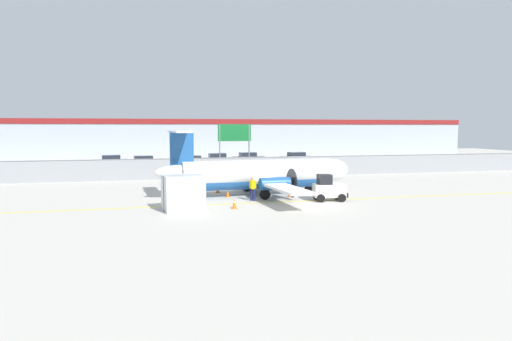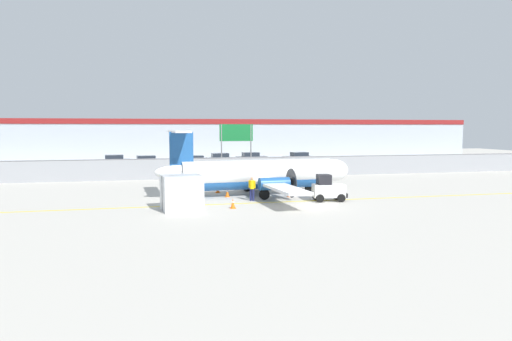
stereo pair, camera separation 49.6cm
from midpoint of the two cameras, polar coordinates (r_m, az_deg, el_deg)
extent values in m
plane|color=#BCB7AD|center=(30.04, 5.13, -4.49)|extent=(140.00, 140.00, 0.00)
cube|color=yellow|center=(31.91, 3.97, -3.89)|extent=(84.00, 0.20, 0.01)
cube|color=gray|center=(47.17, -1.92, 0.35)|extent=(98.00, 0.04, 2.00)
cylinder|color=slate|center=(47.09, -1.93, 1.62)|extent=(98.00, 0.10, 0.10)
cube|color=#38383A|center=(58.52, -4.22, 0.39)|extent=(98.00, 17.00, 0.12)
cube|color=#A8B2BC|center=(76.63, -6.52, 3.94)|extent=(91.00, 8.00, 6.50)
cube|color=maroon|center=(72.65, -6.15, 6.11)|extent=(91.00, 0.20, 0.80)
cylinder|color=white|center=(34.61, -0.02, -0.23)|extent=(11.81, 2.80, 1.90)
ellipsoid|color=white|center=(36.98, 9.08, 0.06)|extent=(2.83, 2.01, 1.80)
ellipsoid|color=white|center=(33.21, -10.15, -0.21)|extent=(3.37, 1.30, 1.05)
cylinder|color=#1E5193|center=(34.66, -0.02, -1.09)|extent=(10.58, 2.29, 1.48)
cube|color=white|center=(34.70, 0.14, -1.17)|extent=(2.83, 16.08, 0.18)
cylinder|color=#1E5193|center=(37.22, -0.82, -0.72)|extent=(2.26, 1.07, 0.90)
cone|color=black|center=(37.58, 0.85, -0.66)|extent=(0.48, 0.47, 0.44)
cylinder|color=#262626|center=(37.63, 1.07, -0.65)|extent=(0.20, 2.10, 2.10)
cylinder|color=#1E5193|center=(32.33, 1.92, -1.65)|extent=(2.26, 1.07, 0.90)
cone|color=black|center=(32.74, 3.81, -1.57)|extent=(0.48, 0.47, 0.44)
cylinder|color=#262626|center=(32.79, 4.06, -1.56)|extent=(0.20, 2.10, 2.10)
cube|color=#1E5193|center=(33.15, -9.68, 2.13)|extent=(1.71, 0.31, 3.10)
cube|color=white|center=(33.08, -9.98, 4.80)|extent=(1.47, 4.87, 0.14)
cylinder|color=#59595B|center=(36.20, 6.20, -1.55)|extent=(0.15, 0.15, 0.97)
cylinder|color=black|center=(36.26, 6.19, -2.31)|extent=(0.62, 0.27, 0.60)
cylinder|color=#59595B|center=(36.72, -1.54, -1.36)|extent=(0.15, 0.15, 0.90)
cylinder|color=black|center=(36.77, -1.53, -2.05)|extent=(0.77, 0.28, 0.76)
cylinder|color=#59595B|center=(32.54, 0.69, -2.23)|extent=(0.15, 0.15, 0.90)
cylinder|color=black|center=(32.60, 0.69, -3.01)|extent=(0.77, 0.28, 0.76)
cube|color=silver|center=(32.45, 8.70, -2.49)|extent=(2.32, 1.37, 0.90)
cube|color=black|center=(32.26, 8.12, -1.09)|extent=(1.02, 1.11, 0.70)
cube|color=black|center=(32.80, 10.63, -2.96)|extent=(0.30, 1.11, 0.30)
cylinder|color=black|center=(33.28, 9.67, -3.09)|extent=(0.58, 0.25, 0.56)
cylinder|color=black|center=(32.14, 10.26, -3.39)|extent=(0.58, 0.25, 0.56)
cylinder|color=black|center=(32.90, 7.15, -3.15)|extent=(0.58, 0.25, 0.56)
cylinder|color=black|center=(31.75, 7.66, -3.47)|extent=(0.58, 0.25, 0.56)
cylinder|color=#191E4C|center=(32.06, -0.69, -3.07)|extent=(0.22, 0.22, 0.85)
cylinder|color=#191E4C|center=(32.14, -1.01, -3.05)|extent=(0.22, 0.22, 0.85)
cylinder|color=yellow|center=(32.00, -0.85, -1.77)|extent=(0.48, 0.48, 0.60)
cylinder|color=yellow|center=(31.91, -0.50, -1.74)|extent=(0.14, 0.14, 0.55)
cylinder|color=yellow|center=(32.09, -1.21, -1.70)|extent=(0.14, 0.14, 0.55)
sphere|color=tan|center=(31.95, -0.85, -0.99)|extent=(0.22, 0.22, 0.22)
cube|color=silver|center=(28.74, -9.59, -2.77)|extent=(2.64, 2.30, 2.20)
cube|color=#333338|center=(28.74, -9.59, -2.77)|extent=(2.43, 0.40, 2.20)
cube|color=orange|center=(29.19, -3.21, -4.72)|extent=(0.36, 0.36, 0.04)
cone|color=orange|center=(29.14, -3.21, -4.10)|extent=(0.28, 0.28, 0.60)
cylinder|color=white|center=(29.13, -3.21, -3.95)|extent=(0.17, 0.17, 0.08)
cube|color=orange|center=(34.10, 3.85, -3.26)|extent=(0.36, 0.36, 0.04)
cone|color=orange|center=(34.06, 3.86, -2.73)|extent=(0.28, 0.28, 0.60)
cylinder|color=white|center=(34.05, 3.86, -2.59)|extent=(0.17, 0.17, 0.08)
cube|color=orange|center=(36.28, -5.20, -2.75)|extent=(0.36, 0.36, 0.04)
cone|color=orange|center=(36.23, -5.21, -2.25)|extent=(0.28, 0.28, 0.60)
cylinder|color=white|center=(36.22, -5.21, -2.12)|extent=(0.17, 0.17, 0.08)
cube|color=orange|center=(34.02, -3.98, -3.28)|extent=(0.36, 0.36, 0.04)
cone|color=orange|center=(33.97, -3.98, -2.75)|extent=(0.28, 0.28, 0.60)
cylinder|color=white|center=(33.96, -3.98, -2.61)|extent=(0.17, 0.17, 0.08)
cube|color=slate|center=(60.37, -18.01, 0.94)|extent=(4.34, 2.10, 0.80)
cube|color=#262D38|center=(60.32, -17.89, 1.59)|extent=(2.34, 1.76, 0.56)
cylinder|color=black|center=(59.48, -19.33, 0.53)|extent=(0.62, 0.26, 0.60)
cylinder|color=black|center=(61.28, -19.33, 0.66)|extent=(0.62, 0.26, 0.60)
cylinder|color=black|center=(59.54, -16.64, 0.61)|extent=(0.62, 0.26, 0.60)
cylinder|color=black|center=(61.33, -16.72, 0.74)|extent=(0.62, 0.26, 0.60)
cube|color=gray|center=(57.89, -14.29, 0.86)|extent=(4.36, 2.14, 0.80)
cube|color=#262D38|center=(57.86, -14.15, 1.54)|extent=(2.35, 1.79, 0.56)
cylinder|color=black|center=(56.90, -15.59, 0.43)|extent=(0.62, 0.26, 0.60)
cylinder|color=black|center=(58.69, -15.72, 0.57)|extent=(0.62, 0.26, 0.60)
cylinder|color=black|center=(57.18, -12.79, 0.52)|extent=(0.62, 0.26, 0.60)
cylinder|color=black|center=(58.96, -13.01, 0.65)|extent=(0.62, 0.26, 0.60)
cube|color=slate|center=(56.97, -8.42, 0.90)|extent=(4.23, 1.79, 0.80)
cube|color=#262D38|center=(56.94, -8.28, 1.58)|extent=(2.23, 1.60, 0.56)
cylinder|color=black|center=(55.96, -9.74, 0.47)|extent=(0.60, 0.21, 0.60)
cylinder|color=black|center=(57.75, -9.90, 0.62)|extent=(0.60, 0.21, 0.60)
cylinder|color=black|center=(56.28, -6.90, 0.54)|extent=(0.60, 0.21, 0.60)
cylinder|color=black|center=(58.06, -7.15, 0.68)|extent=(0.60, 0.21, 0.60)
cube|color=gray|center=(61.85, -4.94, 1.29)|extent=(4.26, 1.86, 0.80)
cube|color=#262D38|center=(61.78, -5.09, 1.91)|extent=(2.26, 1.64, 0.56)
cylinder|color=black|center=(63.03, -3.85, 1.08)|extent=(0.61, 0.22, 0.60)
cylinder|color=black|center=(61.28, -3.50, 0.96)|extent=(0.61, 0.22, 0.60)
cylinder|color=black|center=(62.51, -6.36, 1.02)|extent=(0.61, 0.22, 0.60)
cylinder|color=black|center=(60.74, -6.08, 0.90)|extent=(0.61, 0.22, 0.60)
cube|color=slate|center=(63.82, -1.12, 1.43)|extent=(4.31, 2.00, 0.80)
cube|color=#262D38|center=(63.73, -1.25, 2.04)|extent=(2.31, 1.72, 0.56)
cylinder|color=black|center=(65.11, -0.17, 1.23)|extent=(0.61, 0.24, 0.60)
cylinder|color=black|center=(63.40, 0.32, 1.12)|extent=(0.61, 0.24, 0.60)
cylinder|color=black|center=(64.32, -2.55, 1.17)|extent=(0.61, 0.24, 0.60)
cylinder|color=black|center=(62.59, -2.11, 1.06)|extent=(0.61, 0.24, 0.60)
cube|color=slate|center=(64.46, 4.73, 1.45)|extent=(4.39, 2.24, 0.80)
cube|color=#262D38|center=(64.49, 4.86, 2.06)|extent=(2.39, 1.84, 0.56)
cylinder|color=black|center=(63.07, 3.94, 1.08)|extent=(0.62, 0.28, 0.60)
cylinder|color=black|center=(64.70, 3.27, 1.19)|extent=(0.62, 0.28, 0.60)
cylinder|color=black|center=(64.31, 6.20, 1.14)|extent=(0.62, 0.28, 0.60)
cylinder|color=black|center=(65.91, 5.48, 1.25)|extent=(0.62, 0.28, 0.60)
cube|color=navy|center=(57.19, 12.12, 0.85)|extent=(4.33, 2.07, 0.80)
cube|color=#262D38|center=(57.22, 12.27, 1.53)|extent=(2.33, 1.75, 0.56)
cylinder|color=black|center=(55.74, 11.36, 0.42)|extent=(0.62, 0.25, 0.60)
cylinder|color=black|center=(57.29, 10.45, 0.57)|extent=(0.62, 0.25, 0.60)
cylinder|color=black|center=(57.19, 13.78, 0.50)|extent=(0.62, 0.25, 0.60)
cylinder|color=black|center=(58.71, 12.84, 0.64)|extent=(0.62, 0.25, 0.60)
cylinder|color=slate|center=(48.63, -4.84, 2.55)|extent=(0.14, 0.14, 5.50)
cylinder|color=slate|center=(49.22, -1.16, 2.60)|extent=(0.14, 0.14, 5.50)
cube|color=#14662D|center=(48.85, -3.00, 4.75)|extent=(3.60, 0.10, 1.80)
camera|label=1|loc=(0.25, -90.40, -0.04)|focal=32.00mm
camera|label=2|loc=(0.25, 89.60, 0.04)|focal=32.00mm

